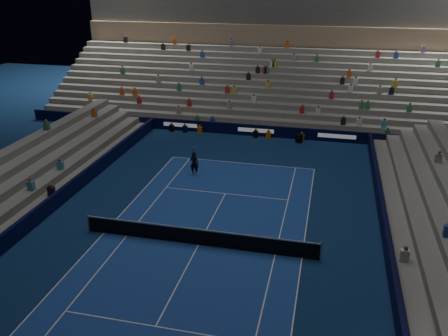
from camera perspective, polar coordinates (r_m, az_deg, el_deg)
name	(u,v)px	position (r m, az deg, el deg)	size (l,w,h in m)	color
ground	(199,245)	(25.28, -3.13, -9.36)	(90.00, 90.00, 0.00)	#0D244E
court_surface	(199,245)	(25.27, -3.13, -9.35)	(10.97, 23.77, 0.01)	navy
sponsor_barrier_far	(256,130)	(41.55, 3.93, 4.61)	(44.00, 0.25, 1.00)	black
sponsor_barrier_east	(390,260)	(24.49, 19.62, -10.60)	(0.25, 37.00, 1.00)	black
sponsor_barrier_west	(36,217)	(28.98, -22.01, -5.53)	(0.25, 37.00, 1.00)	black
grandstand_main	(272,77)	(49.81, 5.84, 11.04)	(44.00, 15.20, 11.20)	slate
tennis_net	(198,237)	(25.01, -3.16, -8.38)	(12.90, 0.10, 1.10)	#B2B2B7
tennis_player	(194,163)	(33.36, -3.66, 0.60)	(0.63, 0.41, 1.72)	black
broadcast_camera	(299,138)	(40.44, 9.19, 3.62)	(0.65, 1.04, 0.68)	black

